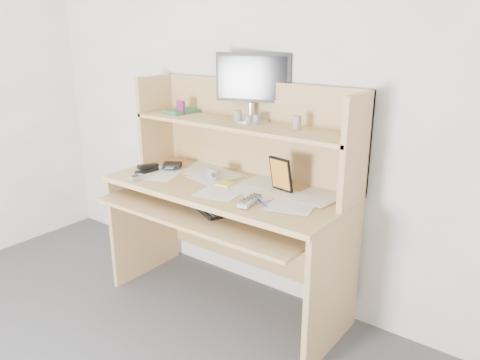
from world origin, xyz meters
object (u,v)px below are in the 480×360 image
Objects in this scene: tv_remote at (250,200)px; monitor at (253,85)px; game_case at (281,174)px; keyboard at (206,200)px; desk at (234,191)px.

monitor is at bearing 111.77° from tv_remote.
monitor is (-0.29, 0.15, 0.43)m from game_case.
keyboard is 2.89× the size of game_case.
keyboard is at bearing -120.49° from desk.
monitor is (-0.26, 0.38, 0.52)m from tv_remote.
desk is 0.61m from monitor.
desk reaches higher than game_case.
game_case is 0.44× the size of monitor.
desk is 0.34m from game_case.
keyboard is at bearing -125.42° from monitor.
monitor is at bearing 161.80° from game_case.
desk reaches higher than keyboard.
tv_remote is (0.27, -0.22, 0.07)m from desk.
game_case reaches higher than keyboard.
monitor reaches higher than game_case.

